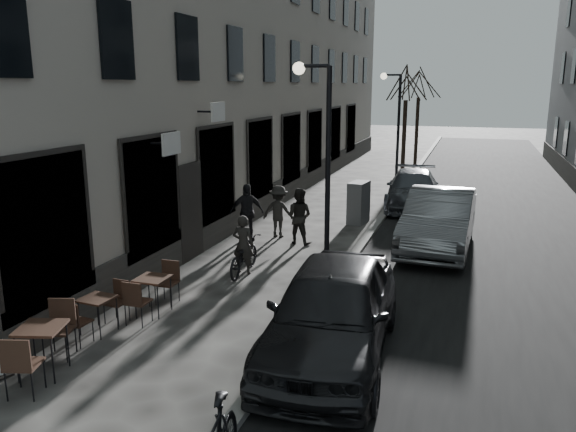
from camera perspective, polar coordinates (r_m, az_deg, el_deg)
The scene contains 20 objects.
ground at distance 8.33m, azimuth -7.23°, elevation -20.40°, with size 120.00×120.00×0.00m, color #312F2D.
road at distance 22.70m, azimuth 19.84°, elevation 0.72°, with size 7.30×60.00×0.00m, color black.
kerb at distance 22.86m, azimuth 10.69°, elevation 1.51°, with size 0.25×60.00×0.12m, color slate.
building_left at distance 24.71m, azimuth -3.70°, elevation 21.08°, with size 4.00×35.00×16.00m, color #AEA192.
streetlamp_near at distance 12.73m, azimuth 3.36°, elevation 6.69°, with size 0.90×0.28×5.09m.
streetlamp_far at distance 24.48m, azimuth 10.78°, elevation 9.59°, with size 0.90×0.28×5.09m.
tree_near at distance 27.41m, azimuth 11.94°, elevation 13.05°, with size 2.40×2.40×5.70m.
tree_far at distance 33.38m, azimuth 13.18°, elevation 12.96°, with size 2.40×2.40×5.70m.
bistro_set_a at distance 10.06m, azimuth -23.69°, elevation -11.95°, with size 0.92×1.74×0.99m.
bistro_set_b at distance 11.32m, azimuth -18.73°, elevation -9.16°, with size 0.62×1.44×0.83m.
bistro_set_c at distance 11.92m, azimuth -13.55°, elevation -7.47°, with size 0.63×1.54×0.91m.
utility_cabinet at distance 19.18m, azimuth 7.18°, elevation 1.38°, with size 0.52×0.94×1.41m, color slate.
bicycle at distance 14.01m, azimuth -4.55°, elevation -4.04°, with size 0.61×1.74×0.91m, color black.
cyclist_rider at distance 13.93m, azimuth -4.57°, elevation -2.90°, with size 0.54×0.36×1.49m, color #292723.
pedestrian_near at distance 16.49m, azimuth 1.11°, elevation -0.01°, with size 0.81×0.63×1.66m, color black.
pedestrian_mid at distance 17.22m, azimuth -0.96°, elevation 0.46°, with size 1.04×0.60×1.61m, color black.
pedestrian_far at distance 16.88m, azimuth -4.22°, elevation 0.38°, with size 1.01×0.42×1.73m, color black.
car_near at distance 9.73m, azimuth 4.50°, elevation -9.58°, with size 1.98×4.91×1.67m, color black.
car_mid at distance 16.54m, azimuth 15.08°, elevation -0.40°, with size 1.78×5.09×1.68m, color gray.
car_far at distance 21.99m, azimuth 12.58°, elevation 2.65°, with size 1.95×4.79×1.39m, color #3E434A.
Camera 1 is at (3.10, -6.22, 4.59)m, focal length 35.00 mm.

